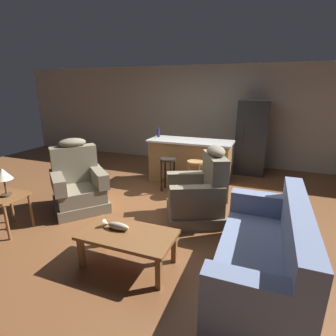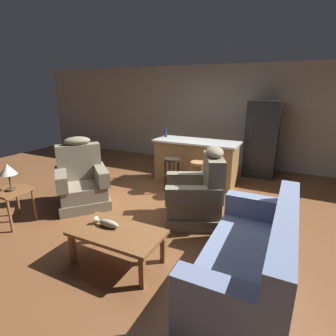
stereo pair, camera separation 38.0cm
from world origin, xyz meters
TOP-DOWN VIEW (x-y plane):
  - ground_plane at (0.00, 0.00)m, footprint 12.00×12.00m
  - back_wall at (0.00, 3.12)m, footprint 12.00×0.05m
  - coffee_table at (0.14, -1.66)m, footprint 1.10×0.60m
  - fish_figurine at (-0.04, -1.63)m, footprint 0.34×0.10m
  - couch at (1.65, -1.43)m, footprint 0.84×1.90m
  - recliner_near_lamp at (-1.44, -0.57)m, footprint 1.19×1.19m
  - recliner_near_island at (0.63, -0.24)m, footprint 1.11×1.11m
  - end_table at (-1.88, -1.59)m, footprint 0.48×0.48m
  - table_lamp at (-1.84, -1.60)m, footprint 0.24×0.24m
  - kitchen_island at (0.00, 1.35)m, footprint 1.80×0.70m
  - bar_stool_left at (-0.28, 0.72)m, footprint 0.32×0.32m
  - bar_stool_right at (0.29, 0.72)m, footprint 0.32×0.32m
  - refrigerator at (1.18, 2.55)m, footprint 0.70×0.69m
  - bottle_tall_green at (-0.79, 1.47)m, footprint 0.07×0.07m

SIDE VIEW (x-z plane):
  - ground_plane at x=0.00m, z-range 0.00..0.00m
  - couch at x=1.65m, z-range -0.13..0.81m
  - coffee_table at x=0.14m, z-range 0.15..0.57m
  - recliner_near_lamp at x=-1.44m, z-range -0.18..1.02m
  - recliner_near_island at x=0.63m, z-range -0.18..1.02m
  - end_table at x=-1.88m, z-range 0.18..0.74m
  - fish_figurine at x=-0.04m, z-range 0.41..0.51m
  - bar_stool_left at x=-0.28m, z-range 0.13..0.81m
  - bar_stool_right at x=0.29m, z-range 0.13..0.81m
  - kitchen_island at x=0.00m, z-range 0.00..0.95m
  - table_lamp at x=-1.84m, z-range 0.66..1.07m
  - refrigerator at x=1.18m, z-range 0.00..1.76m
  - bottle_tall_green at x=-0.79m, z-range 0.92..1.17m
  - back_wall at x=0.00m, z-range 0.00..2.60m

